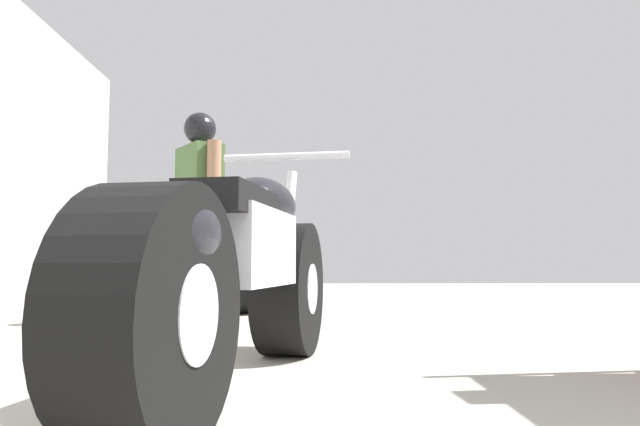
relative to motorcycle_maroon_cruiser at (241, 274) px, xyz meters
name	(u,v)px	position (x,y,z in m)	size (l,w,h in m)	color
ground_plane	(275,331)	(0.01, 1.79, -0.42)	(19.08, 19.08, 0.00)	#9E998E
motorcycle_maroon_cruiser	(241,274)	(0.00, 0.00, 0.00)	(0.75, 2.16, 1.01)	black
motorcycle_black_naked	(239,273)	(-0.49, 3.79, -0.05)	(0.70, 1.88, 0.88)	black
mechanic_in_blue	(199,195)	(-0.65, 2.42, 0.58)	(0.46, 0.59, 1.67)	#4C4C4C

